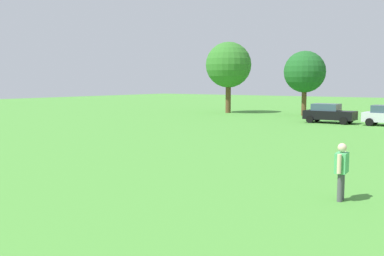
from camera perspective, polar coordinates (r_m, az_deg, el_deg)
The scene contains 5 objects.
ground_plane at distance 29.34m, azimuth 21.83°, elevation -1.72°, with size 160.00×160.00×0.00m, color #4C9338.
adult_bystander at distance 14.70m, azimuth 17.98°, elevation -4.57°, with size 0.38×0.84×1.77m.
parked_car_black_0 at distance 41.92m, azimuth 16.55°, elevation 1.76°, with size 4.30×2.02×1.68m.
tree_far_left at distance 53.45m, azimuth 4.52°, elevation 7.76°, with size 5.21×5.21×8.12m.
tree_left at distance 50.27m, azimuth 13.74°, elevation 6.73°, with size 4.37×4.37×6.82m.
Camera 1 is at (6.62, 1.64, 3.61)m, focal length 43.20 mm.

